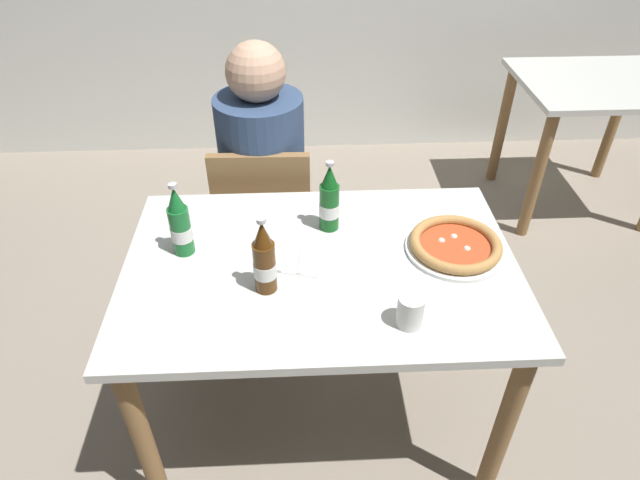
% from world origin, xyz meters
% --- Properties ---
extents(ground_plane, '(8.00, 8.00, 0.00)m').
position_xyz_m(ground_plane, '(0.00, 0.00, 0.00)').
color(ground_plane, gray).
extents(dining_table_main, '(1.20, 0.80, 0.75)m').
position_xyz_m(dining_table_main, '(0.00, 0.00, 0.64)').
color(dining_table_main, silver).
rests_on(dining_table_main, ground_plane).
extents(chair_behind_table, '(0.41, 0.41, 0.85)m').
position_xyz_m(chair_behind_table, '(-0.20, 0.61, 0.48)').
color(chair_behind_table, olive).
rests_on(chair_behind_table, ground_plane).
extents(diner_seated, '(0.34, 0.34, 1.21)m').
position_xyz_m(diner_seated, '(-0.20, 0.66, 0.58)').
color(diner_seated, '#2D3342').
rests_on(diner_seated, ground_plane).
extents(dining_table_background, '(0.80, 0.70, 0.75)m').
position_xyz_m(dining_table_background, '(1.50, 1.38, 0.59)').
color(dining_table_background, silver).
rests_on(dining_table_background, ground_plane).
extents(pizza_margherita_near, '(0.31, 0.31, 0.04)m').
position_xyz_m(pizza_margherita_near, '(0.42, 0.04, 0.77)').
color(pizza_margherita_near, white).
rests_on(pizza_margherita_near, dining_table_main).
extents(beer_bottle_left, '(0.07, 0.07, 0.25)m').
position_xyz_m(beer_bottle_left, '(-0.16, -0.10, 0.85)').
color(beer_bottle_left, '#512D0F').
rests_on(beer_bottle_left, dining_table_main).
extents(beer_bottle_center, '(0.07, 0.07, 0.25)m').
position_xyz_m(beer_bottle_center, '(0.04, 0.18, 0.85)').
color(beer_bottle_center, '#14591E').
rests_on(beer_bottle_center, dining_table_main).
extents(beer_bottle_right, '(0.07, 0.07, 0.25)m').
position_xyz_m(beer_bottle_right, '(-0.42, 0.08, 0.85)').
color(beer_bottle_right, '#196B2D').
rests_on(beer_bottle_right, dining_table_main).
extents(napkin_with_cutlery, '(0.22, 0.22, 0.01)m').
position_xyz_m(napkin_with_cutlery, '(-0.08, 0.04, 0.75)').
color(napkin_with_cutlery, white).
rests_on(napkin_with_cutlery, dining_table_main).
extents(paper_cup, '(0.07, 0.07, 0.09)m').
position_xyz_m(paper_cup, '(0.22, -0.26, 0.80)').
color(paper_cup, white).
rests_on(paper_cup, dining_table_main).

